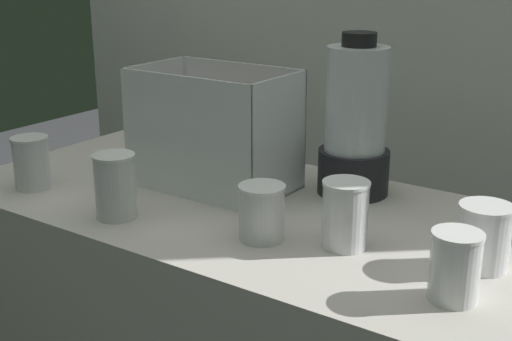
{
  "coord_description": "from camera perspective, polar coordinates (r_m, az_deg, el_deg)",
  "views": [
    {
      "loc": [
        0.77,
        -1.12,
        1.42
      ],
      "look_at": [
        0.0,
        0.0,
        0.98
      ],
      "focal_mm": 47.7,
      "sensor_mm": 36.0,
      "label": 1
    }
  ],
  "objects": [
    {
      "name": "juice_cup_mango_far_right",
      "position": [
        1.11,
        16.32,
        -8.02
      ],
      "size": [
        0.08,
        0.08,
        0.11
      ],
      "color": "white",
      "rests_on": "counter"
    },
    {
      "name": "juice_cup_carrot_left",
      "position": [
        1.41,
        -11.71,
        -1.46
      ],
      "size": [
        0.09,
        0.09,
        0.13
      ],
      "color": "white",
      "rests_on": "counter"
    },
    {
      "name": "blender_pitcher",
      "position": [
        1.51,
        8.32,
        3.69
      ],
      "size": [
        0.16,
        0.16,
        0.36
      ],
      "color": "black",
      "rests_on": "counter"
    },
    {
      "name": "juice_cup_orange_far_left",
      "position": [
        1.63,
        -18.29,
        0.48
      ],
      "size": [
        0.08,
        0.08,
        0.12
      ],
      "color": "white",
      "rests_on": "counter"
    },
    {
      "name": "juice_cup_pomegranate_right",
      "position": [
        1.26,
        7.47,
        -3.95
      ],
      "size": [
        0.09,
        0.09,
        0.13
      ],
      "color": "white",
      "rests_on": "counter"
    },
    {
      "name": "juice_cup_carrot_middle",
      "position": [
        1.28,
        0.49,
        -3.75
      ],
      "size": [
        0.09,
        0.09,
        0.11
      ],
      "color": "white",
      "rests_on": "counter"
    },
    {
      "name": "carrot_display_bin",
      "position": [
        1.56,
        -3.14,
        1.64
      ],
      "size": [
        0.35,
        0.22,
        0.27
      ],
      "color": "white",
      "rests_on": "counter"
    },
    {
      "name": "juice_cup_orange_rightmost",
      "position": [
        1.23,
        18.54,
        -5.55
      ],
      "size": [
        0.09,
        0.09,
        0.11
      ],
      "color": "white",
      "rests_on": "counter"
    },
    {
      "name": "back_wall_unit",
      "position": [
        2.04,
        12.73,
        13.28
      ],
      "size": [
        2.6,
        0.24,
        2.5
      ],
      "color": "silver",
      "rests_on": "ground_plane"
    }
  ]
}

